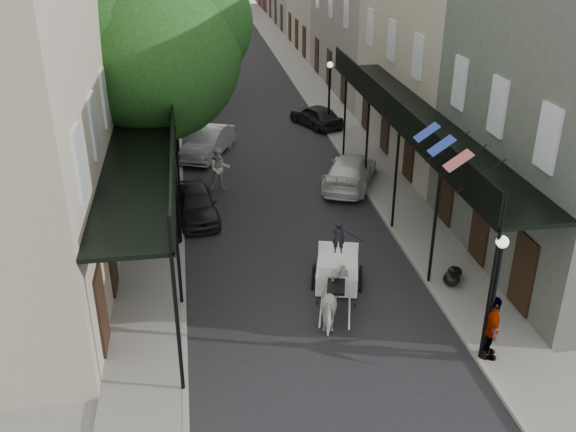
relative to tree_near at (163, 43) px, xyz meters
name	(u,v)px	position (x,y,z in m)	size (l,w,h in m)	color
ground	(321,331)	(4.20, -10.18, -6.49)	(140.00, 140.00, 0.00)	gray
road	(250,124)	(4.20, 9.82, -6.48)	(8.00, 90.00, 0.01)	black
sidewalk_left	(161,127)	(-0.80, 9.82, -6.43)	(2.20, 90.00, 0.12)	gray
sidewalk_right	(336,119)	(9.20, 9.82, -6.43)	(2.20, 90.00, 0.12)	gray
building_row_left	(102,7)	(-4.40, 19.82, -1.24)	(5.00, 80.00, 10.50)	tan
building_row_right	(357,1)	(12.80, 19.82, -1.24)	(5.00, 80.00, 10.50)	gray
gallery_left	(150,132)	(-0.59, -3.20, -2.44)	(2.20, 18.05, 4.88)	black
gallery_right	(412,119)	(8.99, -3.20, -2.44)	(2.20, 18.05, 4.88)	black
tree_near	(163,43)	(0.00, 0.00, 0.00)	(7.31, 6.80, 9.63)	#382619
tree_far	(167,9)	(-0.05, 14.00, -0.65)	(6.45, 6.00, 8.61)	#382619
lamppost_right_near	(493,297)	(8.30, -12.18, -4.44)	(0.32, 0.32, 3.71)	black
lamppost_left	(174,194)	(0.10, -4.18, -4.44)	(0.32, 0.32, 3.71)	black
lamppost_right_far	(329,95)	(8.30, 7.82, -4.44)	(0.32, 0.32, 3.71)	black
horse	(335,300)	(4.69, -9.79, -5.71)	(0.84, 1.84, 1.55)	silver
carriage	(338,253)	(5.30, -7.45, -5.48)	(1.94, 2.54, 2.59)	black
pedestrian_walking	(220,169)	(1.94, 0.71, -5.53)	(0.93, 0.73, 1.92)	beige
pedestrian_sidewalk_left	(145,110)	(-1.60, 10.23, -5.54)	(1.06, 0.61, 1.65)	gray
pedestrian_sidewalk_right	(492,328)	(8.40, -12.18, -5.42)	(1.11, 0.46, 1.89)	gray
car_left_near	(196,203)	(0.84, -2.01, -5.85)	(1.50, 3.73, 1.27)	black
car_left_mid	(208,142)	(1.60, 5.03, -5.79)	(1.47, 4.23, 1.39)	#AAAAAF
car_left_far	(189,74)	(0.94, 19.73, -5.84)	(2.15, 4.67, 1.30)	black
car_right_near	(350,172)	(7.61, 0.26, -5.82)	(1.87, 4.59, 1.33)	silver
car_right_far	(316,116)	(7.80, 8.82, -5.86)	(1.48, 3.69, 1.26)	black
trash_bags	(453,276)	(8.93, -8.38, -6.15)	(0.82, 0.97, 0.47)	black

